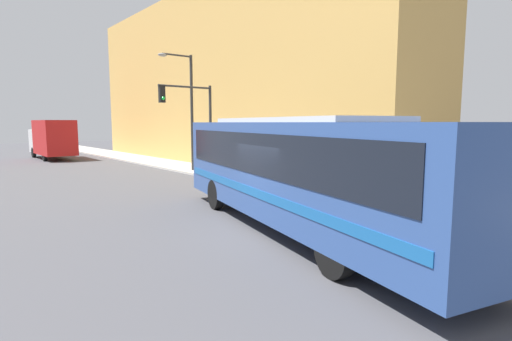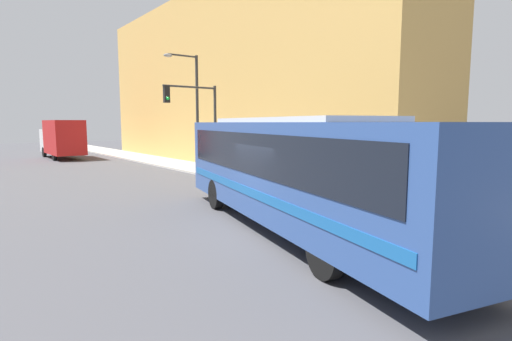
{
  "view_description": "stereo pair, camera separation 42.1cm",
  "coord_description": "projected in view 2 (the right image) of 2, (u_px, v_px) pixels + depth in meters",
  "views": [
    {
      "loc": [
        -7.35,
        -8.31,
        3.11
      ],
      "look_at": [
        1.59,
        2.7,
        1.4
      ],
      "focal_mm": 28.0,
      "sensor_mm": 36.0,
      "label": 1
    },
    {
      "loc": [
        -7.02,
        -8.57,
        3.11
      ],
      "look_at": [
        1.59,
        2.7,
        1.4
      ],
      "focal_mm": 28.0,
      "sensor_mm": 36.0,
      "label": 2
    }
  ],
  "objects": [
    {
      "name": "street_lamp",
      "position": [
        193.0,
        103.0,
        24.69
      ],
      "size": [
        2.26,
        0.28,
        7.08
      ],
      "color": "#2D2D2D",
      "rests_on": "sidewalk"
    },
    {
      "name": "pedestrian_near_corner",
      "position": [
        269.0,
        162.0,
        21.2
      ],
      "size": [
        0.34,
        0.34,
        1.73
      ],
      "color": "slate",
      "rests_on": "sidewalk"
    },
    {
      "name": "traffic_light_pole",
      "position": [
        198.0,
        113.0,
        22.39
      ],
      "size": [
        3.28,
        0.35,
        5.08
      ],
      "color": "#2D2D2D",
      "rests_on": "sidewalk"
    },
    {
      "name": "sidewalk",
      "position": [
        166.0,
        162.0,
        30.78
      ],
      "size": [
        3.1,
        70.0,
        0.13
      ],
      "color": "#B7B2A8",
      "rests_on": "ground_plane"
    },
    {
      "name": "delivery_truck",
      "position": [
        62.0,
        138.0,
        34.56
      ],
      "size": [
        2.32,
        7.61,
        3.31
      ],
      "color": "#B21919",
      "rests_on": "ground_plane"
    },
    {
      "name": "ground_plane",
      "position": [
        269.0,
        232.0,
        11.36
      ],
      "size": [
        120.0,
        120.0,
        0.0
      ],
      "primitive_type": "plane",
      "color": "#47474C"
    },
    {
      "name": "parking_meter",
      "position": [
        256.0,
        165.0,
        20.07
      ],
      "size": [
        0.14,
        0.14,
        1.29
      ],
      "color": "#2D2D2D",
      "rests_on": "sidewalk"
    },
    {
      "name": "city_bus",
      "position": [
        292.0,
        166.0,
        11.26
      ],
      "size": [
        5.33,
        12.45,
        3.25
      ],
      "rotation": [
        0.0,
        0.0,
        -0.25
      ],
      "color": "#2D4C8C",
      "rests_on": "ground_plane"
    },
    {
      "name": "building_facade",
      "position": [
        231.0,
        80.0,
        30.97
      ],
      "size": [
        6.0,
        33.44,
        12.75
      ],
      "color": "tan",
      "rests_on": "ground_plane"
    },
    {
      "name": "fire_hydrant",
      "position": [
        323.0,
        187.0,
        16.51
      ],
      "size": [
        0.21,
        0.29,
        0.69
      ],
      "color": "#999999",
      "rests_on": "sidewalk"
    }
  ]
}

